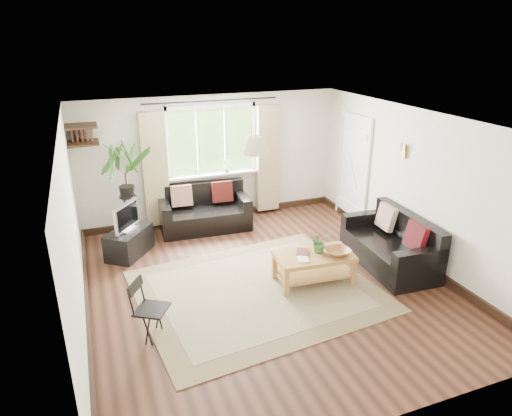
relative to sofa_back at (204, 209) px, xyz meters
name	(u,v)px	position (x,y,z in m)	size (l,w,h in m)	color
floor	(266,284)	(0.31, -2.28, -0.39)	(5.50, 5.50, 0.00)	black
ceiling	(267,121)	(0.31, -2.28, 2.01)	(5.50, 5.50, 0.00)	white
wall_back	(212,159)	(0.31, 0.47, 0.81)	(5.00, 0.02, 2.40)	white
wall_front	(388,317)	(0.31, -5.03, 0.81)	(5.00, 0.02, 2.40)	white
wall_left	(73,235)	(-2.19, -2.28, 0.81)	(0.02, 5.50, 2.40)	white
wall_right	(415,187)	(2.81, -2.28, 0.81)	(0.02, 5.50, 2.40)	white
rug	(257,290)	(0.11, -2.42, -0.38)	(3.23, 2.77, 0.02)	#B8B18E
window	(212,141)	(0.31, 0.43, 1.16)	(2.50, 0.16, 2.16)	white
door	(353,170)	(2.78, -0.58, 0.61)	(0.06, 0.96, 2.06)	silver
corner_shelf	(82,134)	(-1.94, 0.22, 1.50)	(0.50, 0.50, 0.34)	black
pendant_lamp	(256,141)	(0.31, -1.88, 1.66)	(0.36, 0.36, 0.54)	beige
wall_sconce	(403,149)	(2.74, -1.98, 1.35)	(0.12, 0.12, 0.28)	beige
sofa_back	(204,209)	(0.00, 0.00, 0.00)	(1.64, 0.82, 0.77)	black
sofa_right	(390,242)	(2.33, -2.43, 0.01)	(0.83, 1.66, 0.78)	black
coffee_table	(313,268)	(0.98, -2.48, -0.16)	(1.12, 0.61, 0.46)	olive
table_plant	(320,242)	(1.08, -2.44, 0.23)	(0.28, 0.24, 0.31)	#366327
bowl	(338,252)	(1.29, -2.61, 0.12)	(0.35, 0.35, 0.09)	brown
book_a	(298,259)	(0.68, -2.56, 0.08)	(0.15, 0.20, 0.02)	white
book_b	(296,252)	(0.76, -2.34, 0.09)	(0.18, 0.24, 0.02)	#562522
tv_stand	(129,242)	(-1.44, -0.60, -0.16)	(0.82, 0.46, 0.44)	black
tv	(126,216)	(-1.44, -0.60, 0.30)	(0.63, 0.21, 0.49)	#A5A5AA
palm_stand	(127,192)	(-1.34, 0.08, 0.47)	(0.67, 0.67, 1.72)	black
folding_chair	(152,310)	(-1.43, -2.95, -0.01)	(0.39, 0.39, 0.75)	black
sill_plant	(227,166)	(0.56, 0.35, 0.68)	(0.14, 0.10, 0.27)	#2D6023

